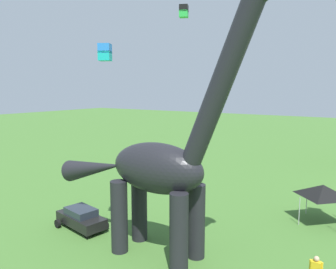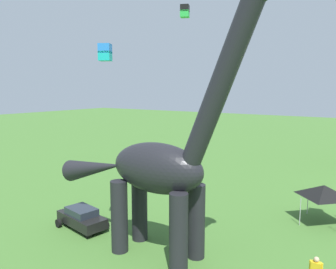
{
  "view_description": "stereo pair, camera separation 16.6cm",
  "coord_description": "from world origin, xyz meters",
  "px_view_note": "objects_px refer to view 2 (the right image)",
  "views": [
    {
      "loc": [
        9.44,
        -10.46,
        10.21
      ],
      "look_at": [
        -1.43,
        6.05,
        7.49
      ],
      "focal_mm": 35.65,
      "sensor_mm": 36.0,
      "label": 1
    },
    {
      "loc": [
        9.58,
        -10.37,
        10.21
      ],
      "look_at": [
        -1.43,
        6.05,
        7.49
      ],
      "focal_mm": 35.65,
      "sensor_mm": 36.0,
      "label": 2
    }
  ],
  "objects_px": {
    "dinosaur_sculpture": "(156,168)",
    "kite_near_high": "(105,52)",
    "parked_sedan_left": "(82,218)",
    "kite_mid_right": "(185,11)",
    "festival_canopy_tent": "(324,191)"
  },
  "relations": [
    {
      "from": "dinosaur_sculpture",
      "to": "kite_near_high",
      "type": "distance_m",
      "value": 7.55
    },
    {
      "from": "dinosaur_sculpture",
      "to": "kite_near_high",
      "type": "height_order",
      "value": "dinosaur_sculpture"
    },
    {
      "from": "parked_sedan_left",
      "to": "kite_near_high",
      "type": "distance_m",
      "value": 12.25
    },
    {
      "from": "kite_mid_right",
      "to": "kite_near_high",
      "type": "height_order",
      "value": "kite_mid_right"
    },
    {
      "from": "kite_mid_right",
      "to": "kite_near_high",
      "type": "relative_size",
      "value": 1.08
    },
    {
      "from": "dinosaur_sculpture",
      "to": "kite_mid_right",
      "type": "distance_m",
      "value": 16.47
    },
    {
      "from": "kite_near_high",
      "to": "dinosaur_sculpture",
      "type": "bearing_deg",
      "value": 20.29
    },
    {
      "from": "dinosaur_sculpture",
      "to": "parked_sedan_left",
      "type": "relative_size",
      "value": 3.41
    },
    {
      "from": "festival_canopy_tent",
      "to": "kite_mid_right",
      "type": "relative_size",
      "value": 2.91
    },
    {
      "from": "festival_canopy_tent",
      "to": "kite_near_high",
      "type": "relative_size",
      "value": 3.15
    },
    {
      "from": "parked_sedan_left",
      "to": "kite_near_high",
      "type": "bearing_deg",
      "value": -5.79
    },
    {
      "from": "dinosaur_sculpture",
      "to": "festival_canopy_tent",
      "type": "bearing_deg",
      "value": 26.82
    },
    {
      "from": "dinosaur_sculpture",
      "to": "parked_sedan_left",
      "type": "xyz_separation_m",
      "value": [
        -6.81,
        0.06,
        -4.68
      ]
    },
    {
      "from": "kite_near_high",
      "to": "festival_canopy_tent",
      "type": "bearing_deg",
      "value": 48.31
    },
    {
      "from": "parked_sedan_left",
      "to": "festival_canopy_tent",
      "type": "distance_m",
      "value": 18.28
    }
  ]
}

